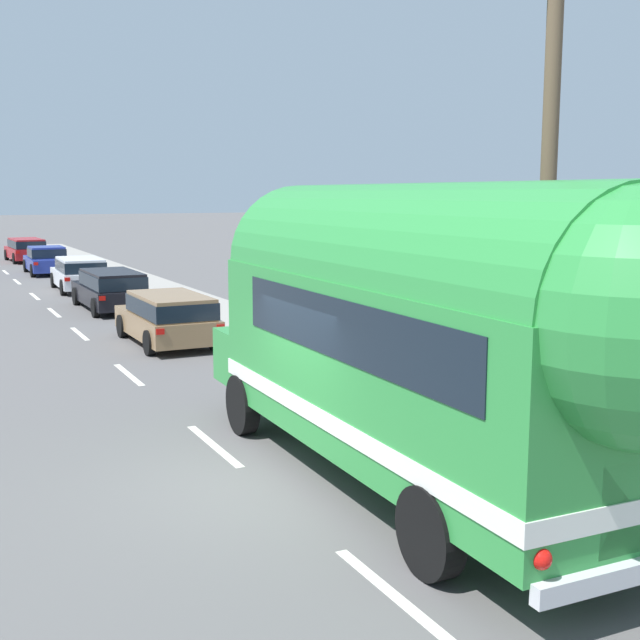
{
  "coord_description": "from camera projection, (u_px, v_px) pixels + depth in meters",
  "views": [
    {
      "loc": [
        -4.09,
        -10.06,
        4.0
      ],
      "look_at": [
        1.55,
        1.37,
        2.03
      ],
      "focal_mm": 46.18,
      "sensor_mm": 36.0,
      "label": 1
    }
  ],
  "objects": [
    {
      "name": "ground_plane",
      "position": [
        263.0,
        486.0,
        11.32
      ],
      "size": [
        300.0,
        300.0,
        0.0
      ],
      "primitive_type": "plane",
      "color": "#565454"
    },
    {
      "name": "utility_pole",
      "position": [
        549.0,
        164.0,
        12.06
      ],
      "size": [
        1.8,
        0.24,
        8.5
      ],
      "color": "brown",
      "rests_on": "ground"
    },
    {
      "name": "car_fourth",
      "position": [
        47.0,
        259.0,
        40.87
      ],
      "size": [
        1.93,
        4.39,
        1.37
      ],
      "color": "navy",
      "rests_on": "ground"
    },
    {
      "name": "car_fifth",
      "position": [
        26.0,
        248.0,
        48.07
      ],
      "size": [
        2.05,
        4.67,
        1.37
      ],
      "color": "#A5191E",
      "rests_on": "ground"
    },
    {
      "name": "sidewalk_slab",
      "position": [
        286.0,
        339.0,
        22.25
      ],
      "size": [
        2.46,
        90.0,
        0.15
      ],
      "primitive_type": "cube",
      "color": "gray",
      "rests_on": "ground"
    },
    {
      "name": "car_third",
      "position": [
        80.0,
        272.0,
        33.76
      ],
      "size": [
        1.99,
        4.51,
        1.37
      ],
      "color": "white",
      "rests_on": "ground"
    },
    {
      "name": "car_lead",
      "position": [
        168.0,
        315.0,
        21.76
      ],
      "size": [
        1.91,
        4.34,
        1.37
      ],
      "color": "olive",
      "rests_on": "ground"
    },
    {
      "name": "painted_bus",
      "position": [
        428.0,
        327.0,
        10.52
      ],
      "size": [
        2.75,
        10.32,
        4.12
      ],
      "color": "#2D8C3D",
      "rests_on": "ground"
    },
    {
      "name": "lane_markings",
      "position": [
        172.0,
        331.0,
        23.98
      ],
      "size": [
        3.67,
        80.0,
        0.01
      ],
      "color": "silver",
      "rests_on": "ground"
    },
    {
      "name": "car_second",
      "position": [
        111.0,
        287.0,
        28.2
      ],
      "size": [
        1.9,
        4.79,
        1.37
      ],
      "color": "black",
      "rests_on": "ground"
    }
  ]
}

